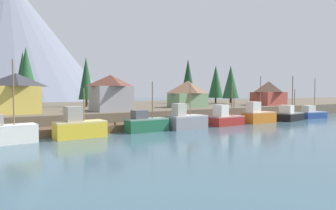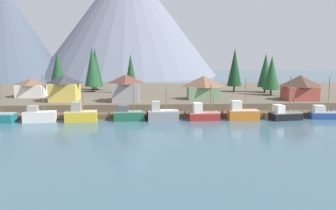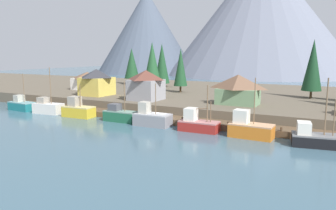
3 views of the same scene
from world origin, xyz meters
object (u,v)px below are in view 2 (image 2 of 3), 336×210
at_px(fishing_boat_red, 203,114).
at_px(house_yellow, 65,88).
at_px(fishing_boat_black, 284,114).
at_px(fishing_boat_orange, 242,113).
at_px(fishing_boat_blue, 324,114).
at_px(house_green, 203,87).
at_px(house_grey, 126,88).
at_px(house_red, 300,87).
at_px(conifer_back_right, 235,67).
at_px(conifer_mid_right, 95,68).
at_px(fishing_boat_grey, 162,114).
at_px(fishing_boat_white, 39,116).
at_px(house_white, 32,87).
at_px(fishing_boat_green, 129,115).
at_px(conifer_near_right, 131,71).
at_px(fishing_boat_yellow, 80,115).
at_px(conifer_centre, 58,68).
at_px(conifer_back_left, 265,70).
at_px(conifer_mid_left, 272,73).
at_px(conifer_near_left, 92,67).

bearing_deg(fishing_boat_red, house_yellow, 155.33).
relative_size(fishing_boat_black, house_yellow, 1.34).
distance_m(fishing_boat_orange, fishing_boat_blue, 17.64).
xyz_separation_m(house_green, house_grey, (-18.91, -3.02, 0.28)).
relative_size(house_red, house_grey, 1.22).
distance_m(fishing_boat_orange, conifer_back_right, 32.28).
bearing_deg(conifer_mid_right, fishing_boat_grey, -63.32).
bearing_deg(house_red, fishing_boat_white, -168.89).
bearing_deg(house_white, conifer_back_right, 9.27).
bearing_deg(fishing_boat_green, conifer_near_right, 90.71).
xyz_separation_m(fishing_boat_white, house_white, (-8.46, 21.54, 3.73)).
bearing_deg(conifer_mid_right, fishing_boat_blue, -35.70).
bearing_deg(fishing_boat_red, fishing_boat_orange, -2.72).
height_order(fishing_boat_yellow, house_red, house_red).
bearing_deg(fishing_boat_orange, conifer_near_right, 133.49).
height_order(house_red, conifer_centre, conifer_centre).
height_order(house_red, house_yellow, house_yellow).
height_order(fishing_boat_grey, fishing_boat_orange, fishing_boat_orange).
bearing_deg(house_white, conifer_centre, 83.84).
height_order(conifer_back_left, conifer_centre, conifer_centre).
relative_size(house_red, conifer_mid_left, 0.75).
bearing_deg(conifer_back_right, fishing_boat_green, -134.32).
bearing_deg(house_yellow, conifer_near_left, 80.21).
distance_m(house_green, conifer_near_left, 35.58).
distance_m(conifer_near_left, conifer_back_right, 42.00).
bearing_deg(fishing_boat_blue, fishing_boat_yellow, -173.23).
distance_m(fishing_boat_black, fishing_boat_blue, 8.88).
relative_size(fishing_boat_red, conifer_mid_left, 0.70).
height_order(house_yellow, conifer_mid_left, conifer_mid_left).
relative_size(fishing_boat_grey, conifer_near_left, 0.55).
relative_size(house_white, house_green, 0.88).
distance_m(fishing_boat_orange, house_white, 54.65).
xyz_separation_m(house_green, conifer_centre, (-42.16, 25.78, 3.81)).
height_order(fishing_boat_blue, conifer_centre, conifer_centre).
bearing_deg(fishing_boat_orange, fishing_boat_yellow, -178.24).
bearing_deg(conifer_near_left, fishing_boat_black, -36.66).
xyz_separation_m(house_yellow, conifer_back_right, (45.38, 17.73, 4.10)).
relative_size(fishing_boat_red, conifer_near_left, 0.56).
height_order(fishing_boat_orange, conifer_near_right, conifer_near_right).
bearing_deg(conifer_near_left, house_green, -31.45).
relative_size(fishing_boat_yellow, conifer_back_left, 0.56).
bearing_deg(conifer_back_left, conifer_near_left, 174.89).
distance_m(fishing_boat_grey, conifer_near_right, 29.58).
relative_size(fishing_boat_orange, conifer_mid_left, 0.83).
bearing_deg(conifer_mid_right, conifer_back_left, -11.61).
relative_size(fishing_boat_white, conifer_back_right, 0.74).
xyz_separation_m(fishing_boat_grey, fishing_boat_blue, (34.35, 0.05, -0.26)).
bearing_deg(house_red, fishing_boat_black, -125.27).
distance_m(fishing_boat_blue, conifer_mid_right, 66.79).
relative_size(fishing_boat_yellow, house_green, 0.79).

